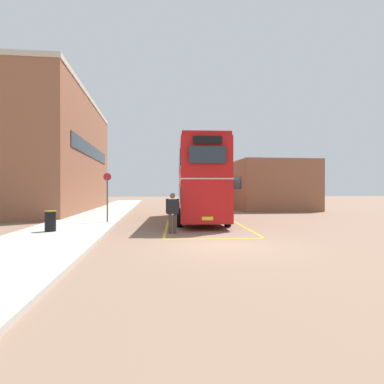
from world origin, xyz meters
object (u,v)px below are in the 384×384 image
Objects in this scene: double_decker_bus at (199,181)px; bus_stop_sign at (107,193)px; single_deck_bus at (208,193)px; pedestrian_boarding at (172,210)px; litter_bin at (50,221)px.

bus_stop_sign is (-5.49, -1.40, -0.70)m from double_decker_bus.
bus_stop_sign is at bearing -115.97° from single_deck_bus.
pedestrian_boarding is 5.53m from bus_stop_sign.
single_deck_bus is 3.33× the size of bus_stop_sign.
pedestrian_boarding is 0.65× the size of bus_stop_sign.
single_deck_bus is 24.81m from litter_bin.
single_deck_bus is at bearing 76.35° from pedestrian_boarding.
single_deck_bus reaches higher than litter_bin.
litter_bin is (-7.38, -5.36, -1.92)m from double_decker_bus.
pedestrian_boarding is (-5.49, -22.60, -0.57)m from single_deck_bus.
litter_bin is 0.33× the size of bus_stop_sign.
bus_stop_sign reaches higher than litter_bin.
litter_bin is (-10.83, -22.30, -1.04)m from single_deck_bus.
single_deck_bus is at bearing 78.48° from double_decker_bus.
single_deck_bus is at bearing 64.10° from litter_bin.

